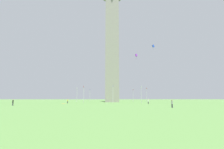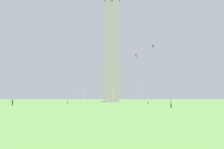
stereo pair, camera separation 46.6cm
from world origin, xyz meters
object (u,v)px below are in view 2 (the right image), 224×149
at_px(flagpole_e, 147,94).
at_px(person_yellow_shirt, 67,101).
at_px(flagpole_se, 133,94).
at_px(person_black_shirt, 13,102).
at_px(kite_purple_box, 136,55).
at_px(flagpole_w, 77,94).
at_px(person_gray_shirt, 171,104).
at_px(picnic_blanket_near_first_person, 63,104).
at_px(flagpole_nw, 84,93).
at_px(flagpole_n, 113,93).
at_px(flagpole_s, 112,95).
at_px(kite_blue_box, 153,46).
at_px(obelisk_monument, 112,42).
at_px(flagpole_ne, 141,93).
at_px(person_white_shirt, 148,101).
at_px(flagpole_sw, 90,94).

xyz_separation_m(flagpole_e, person_yellow_shirt, (17.02, -34.17, -3.13)).
bearing_deg(flagpole_e, flagpole_se, -157.50).
distance_m(person_black_shirt, kite_purple_box, 52.32).
height_order(flagpole_w, person_gray_shirt, flagpole_w).
bearing_deg(person_black_shirt, kite_purple_box, -30.08).
bearing_deg(picnic_blanket_near_first_person, flagpole_nw, 141.14).
distance_m(flagpole_se, kite_purple_box, 25.73).
bearing_deg(flagpole_n, person_yellow_shirt, -89.49).
height_order(flagpole_s, person_yellow_shirt, flagpole_s).
bearing_deg(kite_purple_box, person_black_shirt, -55.04).
height_order(flagpole_w, person_black_shirt, flagpole_w).
distance_m(flagpole_s, kite_blue_box, 39.44).
distance_m(obelisk_monument, flagpole_w, 30.88).
bearing_deg(flagpole_w, kite_purple_box, 76.09).
distance_m(flagpole_ne, person_black_shirt, 46.35).
bearing_deg(kite_blue_box, flagpole_se, -166.75).
xyz_separation_m(flagpole_n, person_yellow_shirt, (0.15, -17.30, -3.13)).
relative_size(person_yellow_shirt, person_white_shirt, 0.95).
bearing_deg(kite_blue_box, person_black_shirt, -64.00).
xyz_separation_m(flagpole_w, picnic_blanket_near_first_person, (19.59, -1.23, -3.92)).
distance_m(flagpole_e, flagpole_se, 12.91).
xyz_separation_m(flagpole_nw, person_white_shirt, (9.68, 24.49, -3.08)).
relative_size(flagpole_e, flagpole_sw, 1.00).
bearing_deg(person_yellow_shirt, flagpole_w, 9.91).
height_order(flagpole_e, flagpole_se, same).
bearing_deg(flagpole_ne, flagpole_w, -112.50).
bearing_deg(obelisk_monument, person_yellow_shirt, -45.35).
relative_size(flagpole_ne, flagpole_nw, 1.00).
height_order(flagpole_n, flagpole_s, same).
distance_m(flagpole_n, flagpole_e, 23.86).
bearing_deg(flagpole_e, flagpole_n, -45.00).
distance_m(person_white_shirt, person_black_shirt, 42.99).
distance_m(flagpole_n, flagpole_se, 31.17).
height_order(flagpole_s, flagpole_nw, same).
height_order(kite_purple_box, picnic_blanket_near_first_person, kite_purple_box).
distance_m(flagpole_ne, flagpole_se, 23.86).
height_order(obelisk_monument, flagpole_n, obelisk_monument).
xyz_separation_m(obelisk_monument, kite_purple_box, (6.96, 10.97, -8.36)).
xyz_separation_m(flagpole_s, kite_purple_box, (23.77, 10.97, 17.51)).
bearing_deg(flagpole_n, flagpole_w, -135.00).
relative_size(obelisk_monument, flagpole_s, 8.39).
xyz_separation_m(flagpole_s, flagpole_sw, (4.94, -11.93, 0.00)).
bearing_deg(flagpole_w, flagpole_se, 112.50).
bearing_deg(flagpole_n, kite_blue_box, 105.45).
height_order(obelisk_monument, flagpole_nw, obelisk_monument).
xyz_separation_m(flagpole_n, flagpole_w, (-16.87, -16.87, 0.00)).
bearing_deg(obelisk_monument, flagpole_w, -89.77).
bearing_deg(person_black_shirt, flagpole_e, -27.79).
xyz_separation_m(flagpole_s, person_yellow_shirt, (33.89, -17.30, -3.13)).
bearing_deg(person_yellow_shirt, kite_blue_box, -70.47).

